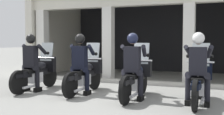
% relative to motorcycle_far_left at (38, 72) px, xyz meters
% --- Properties ---
extents(ground_plane, '(80.00, 80.00, 0.00)m').
position_rel_motorcycle_far_left_xyz_m(ground_plane, '(2.21, 3.04, -0.50)').
color(ground_plane, gray).
extents(station_building, '(9.48, 4.29, 3.19)m').
position_rel_motorcycle_far_left_xyz_m(station_building, '(2.49, 4.76, 1.51)').
color(station_building, black).
rests_on(station_building, ground).
extents(kerb_strip, '(8.98, 0.24, 0.12)m').
position_rel_motorcycle_far_left_xyz_m(kerb_strip, '(2.49, 2.11, -0.44)').
color(kerb_strip, '#B7B5AD').
rests_on(kerb_strip, ground).
extents(motorcycle_far_left, '(0.62, 2.04, 1.35)m').
position_rel_motorcycle_far_left_xyz_m(motorcycle_far_left, '(0.00, 0.00, 0.00)').
color(motorcycle_far_left, black).
rests_on(motorcycle_far_left, ground).
extents(police_officer_far_left, '(0.63, 0.61, 1.58)m').
position_rel_motorcycle_far_left_xyz_m(police_officer_far_left, '(-0.00, -0.28, 0.44)').
color(police_officer_far_left, black).
rests_on(police_officer_far_left, ground).
extents(motorcycle_center_left, '(0.62, 2.04, 1.35)m').
position_rel_motorcycle_far_left_xyz_m(motorcycle_center_left, '(1.47, 0.09, 0.00)').
color(motorcycle_center_left, black).
rests_on(motorcycle_center_left, ground).
extents(police_officer_center_left, '(0.63, 0.61, 1.58)m').
position_rel_motorcycle_far_left_xyz_m(police_officer_center_left, '(1.47, -0.19, 0.44)').
color(police_officer_center_left, black).
rests_on(police_officer_center_left, ground).
extents(motorcycle_center_right, '(0.62, 2.04, 1.35)m').
position_rel_motorcycle_far_left_xyz_m(motorcycle_center_right, '(2.95, -0.07, 0.00)').
color(motorcycle_center_right, black).
rests_on(motorcycle_center_right, ground).
extents(police_officer_center_right, '(0.63, 0.61, 1.58)m').
position_rel_motorcycle_far_left_xyz_m(police_officer_center_right, '(2.95, -0.36, 0.44)').
color(police_officer_center_right, black).
rests_on(police_officer_center_right, ground).
extents(motorcycle_far_right, '(0.62, 2.04, 1.35)m').
position_rel_motorcycle_far_left_xyz_m(motorcycle_far_right, '(4.42, -0.10, 0.00)').
color(motorcycle_far_right, black).
rests_on(motorcycle_far_right, ground).
extents(police_officer_far_right, '(0.63, 0.61, 1.58)m').
position_rel_motorcycle_far_left_xyz_m(police_officer_far_right, '(4.42, -0.39, 0.44)').
color(police_officer_far_right, black).
rests_on(police_officer_far_right, ground).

